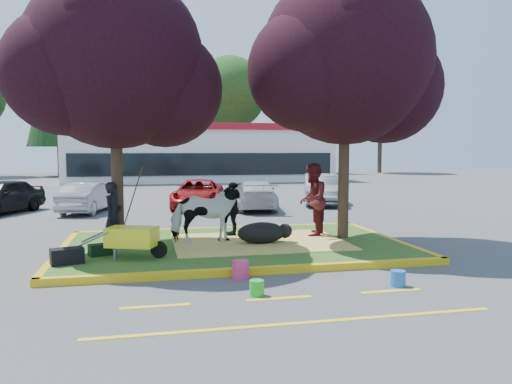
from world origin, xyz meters
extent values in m
plane|color=#424244|center=(0.00, 0.00, 0.00)|extent=(90.00, 90.00, 0.00)
cube|color=#294D18|center=(0.00, 0.00, 0.07)|extent=(8.00, 5.00, 0.15)
cube|color=gold|center=(0.00, -2.58, 0.07)|extent=(8.30, 0.16, 0.15)
cube|color=gold|center=(0.00, 2.58, 0.07)|extent=(8.30, 0.16, 0.15)
cube|color=gold|center=(-4.08, 0.00, 0.07)|extent=(0.16, 5.30, 0.15)
cube|color=gold|center=(4.08, 0.00, 0.07)|extent=(0.16, 5.30, 0.15)
cube|color=#E8D35F|center=(0.60, 0.00, 0.15)|extent=(4.20, 3.00, 0.01)
cylinder|color=black|center=(-2.80, 0.40, 1.91)|extent=(0.28, 0.28, 3.53)
sphere|color=black|center=(-2.80, 0.40, 4.56)|extent=(4.20, 4.20, 4.20)
sphere|color=black|center=(-1.64, 0.60, 3.93)|extent=(2.86, 2.86, 2.86)
sphere|color=black|center=(-3.85, 0.10, 4.18)|extent=(2.86, 2.86, 2.86)
cylinder|color=black|center=(2.90, 0.20, 2.00)|extent=(0.28, 0.28, 3.70)
sphere|color=black|center=(2.90, 0.20, 4.77)|extent=(4.40, 4.40, 4.40)
sphere|color=black|center=(4.11, 0.40, 4.11)|extent=(2.99, 2.99, 2.99)
sphere|color=black|center=(1.80, -0.10, 4.37)|extent=(2.99, 2.99, 2.99)
cube|color=yellow|center=(-2.00, -4.20, 0.00)|extent=(1.10, 0.12, 0.01)
cube|color=yellow|center=(0.00, -4.20, 0.00)|extent=(1.10, 0.12, 0.01)
cube|color=yellow|center=(2.00, -4.20, 0.00)|extent=(1.10, 0.12, 0.01)
cube|color=yellow|center=(0.00, -5.40, 0.00)|extent=(6.00, 0.10, 0.01)
cube|color=silver|center=(2.00, 28.00, 2.00)|extent=(20.00, 8.00, 4.00)
cube|color=maroon|center=(2.00, 28.00, 4.15)|extent=(20.40, 8.40, 0.50)
cube|color=black|center=(2.00, 23.95, 1.40)|extent=(19.00, 0.10, 1.60)
cylinder|color=black|center=(-10.00, 37.00, 1.96)|extent=(0.44, 0.44, 3.92)
cone|color=black|center=(-10.00, 37.00, 8.68)|extent=(5.60, 5.60, 11.90)
cylinder|color=black|center=(-2.00, 38.50, 1.54)|extent=(0.44, 0.44, 3.08)
sphere|color=#143811|center=(-2.00, 38.50, 6.82)|extent=(6.16, 6.16, 6.16)
cylinder|color=black|center=(6.00, 37.50, 1.82)|extent=(0.44, 0.44, 3.64)
sphere|color=#143811|center=(6.00, 37.50, 8.06)|extent=(7.28, 7.28, 7.28)
cylinder|color=black|center=(14.00, 38.00, 1.75)|extent=(0.44, 0.44, 3.50)
cone|color=black|center=(14.00, 38.00, 7.75)|extent=(5.00, 5.00, 10.62)
cylinder|color=black|center=(22.00, 37.00, 1.61)|extent=(0.44, 0.44, 3.22)
sphere|color=#143811|center=(22.00, 37.00, 7.13)|extent=(6.44, 6.44, 6.44)
imported|color=white|center=(-0.67, 0.10, 0.90)|extent=(1.77, 0.82, 1.49)
ellipsoid|color=black|center=(0.62, -0.17, 0.41)|extent=(1.35, 0.98, 0.52)
imported|color=black|center=(-2.89, 0.15, 0.92)|extent=(0.60, 0.67, 1.54)
imported|color=#4D1617|center=(2.19, 0.61, 1.12)|extent=(1.10, 1.18, 1.94)
imported|color=black|center=(0.12, 1.11, 0.87)|extent=(0.42, 0.87, 1.44)
cylinder|color=black|center=(-1.88, -1.33, 0.33)|extent=(0.36, 0.19, 0.36)
cylinder|color=slate|center=(-2.77, -1.55, 0.28)|extent=(0.04, 0.04, 0.26)
cylinder|color=slate|center=(-2.77, -1.11, 0.28)|extent=(0.04, 0.04, 0.26)
cube|color=yellow|center=(-2.43, -1.33, 0.63)|extent=(1.14, 0.92, 0.40)
cylinder|color=slate|center=(-3.17, -1.55, 0.65)|extent=(0.62, 0.27, 0.33)
cylinder|color=slate|center=(-3.17, -1.11, 0.65)|extent=(0.62, 0.27, 0.33)
cube|color=black|center=(-3.70, -1.50, 0.31)|extent=(0.70, 0.51, 0.32)
cube|color=black|center=(-3.12, -0.79, 0.27)|extent=(0.54, 0.44, 0.25)
cylinder|color=green|center=(-0.33, -3.97, 0.13)|extent=(0.25, 0.25, 0.27)
cylinder|color=#DF316D|center=(-0.39, -2.80, 0.17)|extent=(0.43, 0.43, 0.34)
cylinder|color=blue|center=(2.27, -3.94, 0.14)|extent=(0.28, 0.28, 0.29)
imported|color=black|center=(-7.60, 8.57, 0.67)|extent=(3.02, 4.24, 1.34)
imported|color=gray|center=(-4.38, 8.34, 0.59)|extent=(2.05, 3.76, 1.18)
imported|color=maroon|center=(-0.03, 8.84, 0.60)|extent=(2.75, 4.60, 1.20)
imported|color=silver|center=(2.23, 7.96, 0.60)|extent=(2.29, 4.32, 1.19)
imported|color=slate|center=(5.51, 9.17, 0.68)|extent=(2.55, 4.36, 1.36)
camera|label=1|loc=(-2.08, -11.97, 2.45)|focal=35.00mm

